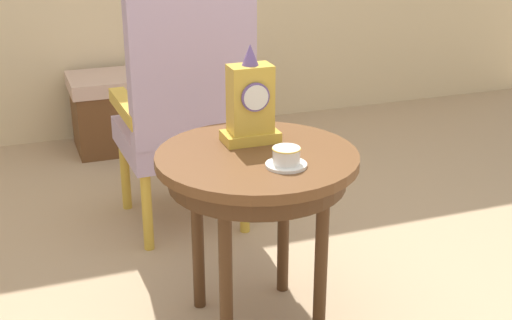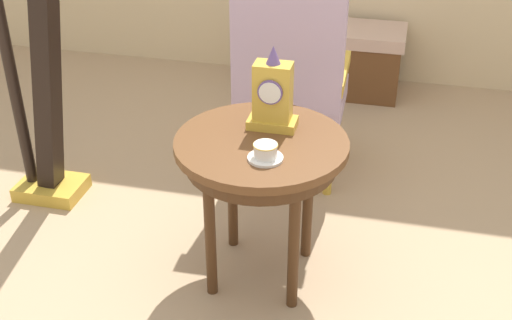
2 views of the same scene
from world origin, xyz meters
name	(u,v)px [view 2 (image 2 of 2)]	position (x,y,z in m)	size (l,w,h in m)	color
ground_plane	(245,268)	(0.00, 0.00, 0.00)	(10.00, 10.00, 0.00)	tan
side_table	(261,158)	(0.07, -0.01, 0.56)	(0.67, 0.67, 0.64)	brown
teacup_left	(265,152)	(0.12, -0.14, 0.67)	(0.13, 0.13, 0.06)	white
mantel_clock	(273,96)	(0.09, 0.11, 0.78)	(0.19, 0.11, 0.34)	gold
armchair	(291,73)	(0.04, 0.78, 0.59)	(0.56, 0.55, 1.14)	#B299B7
harp	(36,67)	(-1.06, 0.34, 0.69)	(0.40, 0.24, 1.72)	gold
window_bench	(333,58)	(0.11, 1.95, 0.22)	(0.91, 0.40, 0.44)	#CCA893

